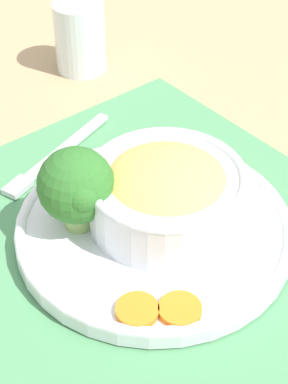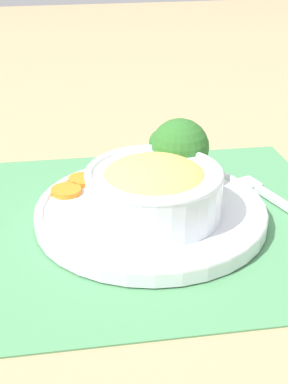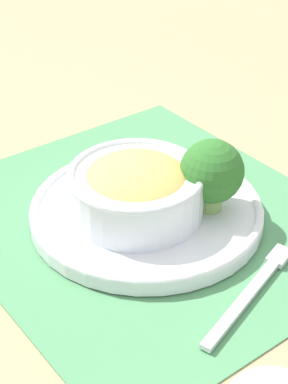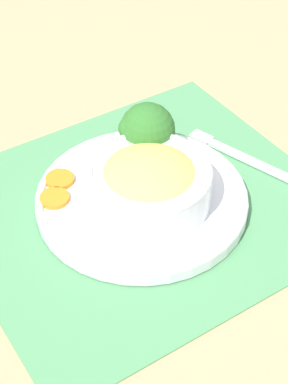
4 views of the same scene
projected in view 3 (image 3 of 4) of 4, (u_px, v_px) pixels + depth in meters
The scene contains 8 objects.
ground_plane at pixel (146, 220), 0.79m from camera, with size 4.00×4.00×0.00m, color tan.
placemat at pixel (146, 219), 0.79m from camera, with size 0.50×0.45×0.00m.
plate at pixel (146, 210), 0.78m from camera, with size 0.28×0.28×0.02m.
bowl at pixel (138, 189), 0.75m from camera, with size 0.16×0.16×0.07m.
broccoli_floret at pixel (212, 172), 0.75m from camera, with size 0.08×0.08×0.09m.
carrot_slice_near at pixel (161, 157), 0.87m from camera, with size 0.04×0.04×0.01m.
carrot_slice_middle at pixel (133, 157), 0.87m from camera, with size 0.04×0.04×0.01m.
fork at pixel (257, 284), 0.68m from camera, with size 0.06×0.18×0.01m.
Camera 3 is at (0.48, -0.42, 0.46)m, focal length 60.00 mm.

